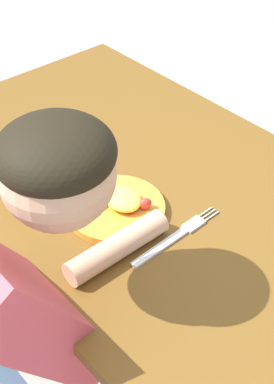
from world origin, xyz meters
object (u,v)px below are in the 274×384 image
at_px(spoon, 90,153).
at_px(drinking_cup, 23,180).
at_px(person, 25,352).
at_px(plate, 117,206).
at_px(fork, 174,238).

xyz_separation_m(spoon, drinking_cup, (0.02, -0.19, 0.04)).
relative_size(drinking_cup, person, 0.09).
height_order(plate, fork, plate).
bearing_deg(person, spoon, 127.43).
height_order(fork, drinking_cup, drinking_cup).
bearing_deg(spoon, fork, -114.40).
distance_m(drinking_cup, person, 0.35).
distance_m(plate, drinking_cup, 0.20).
relative_size(spoon, person, 0.21).
relative_size(fork, drinking_cup, 2.56).
height_order(spoon, person, person).
relative_size(plate, drinking_cup, 2.27).
distance_m(spoon, person, 0.48).
distance_m(plate, person, 0.33).
xyz_separation_m(fork, drinking_cup, (-0.30, -0.15, 0.04)).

